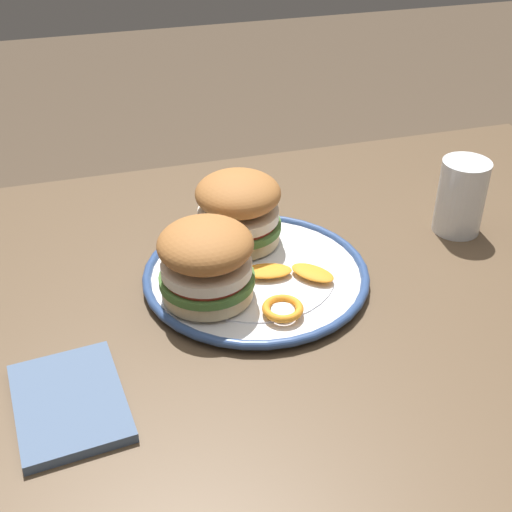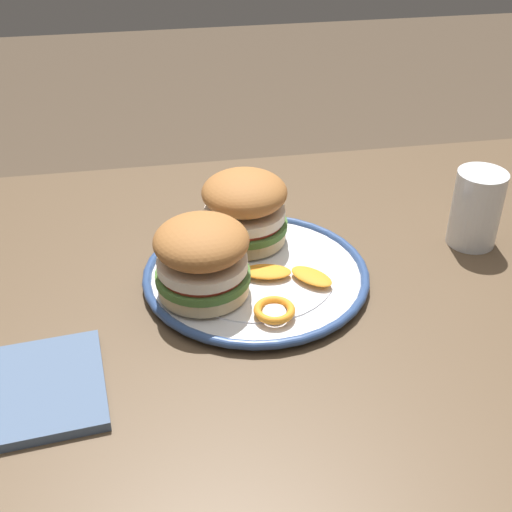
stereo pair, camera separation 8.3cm
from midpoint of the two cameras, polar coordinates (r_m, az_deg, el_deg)
name	(u,v)px [view 2 (the right image)]	position (r m, az deg, el deg)	size (l,w,h in m)	color
dining_table	(293,354)	(0.97, 5.60, -8.29)	(1.18, 0.82, 0.73)	brown
dinner_plate	(256,275)	(0.91, 2.63, -1.69)	(0.30, 0.30, 0.02)	white
sandwich_half_left	(202,257)	(0.84, -1.71, -0.19)	(0.16, 0.16, 0.10)	beige
sandwich_half_right	(245,207)	(0.94, 1.57, 4.02)	(0.16, 0.16, 0.10)	beige
orange_peel_curled	(274,310)	(0.83, 4.44, -4.65)	(0.07, 0.07, 0.01)	orange
orange_peel_strip_long	(311,275)	(0.89, 7.28, -1.64)	(0.06, 0.07, 0.01)	orange
orange_peel_strip_short	(267,272)	(0.89, 3.57, -1.40)	(0.07, 0.05, 0.01)	orange
drinking_glass	(475,213)	(1.03, 20.11, 3.33)	(0.07, 0.07, 0.11)	white
folded_napkin	(52,386)	(0.77, -13.72, -10.66)	(0.15, 0.11, 0.01)	slate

